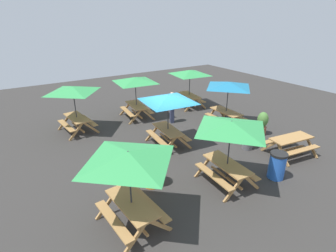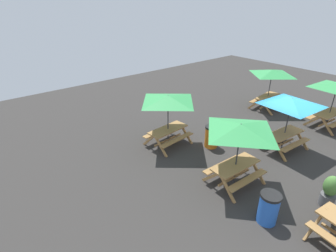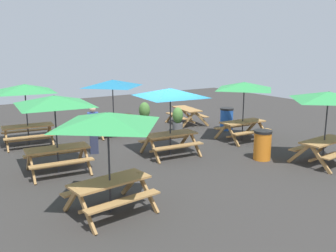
# 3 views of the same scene
# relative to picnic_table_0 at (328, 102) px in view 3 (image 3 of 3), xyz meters

# --- Properties ---
(ground_plane) EXTENTS (29.13, 29.13, 0.00)m
(ground_plane) POSITION_rel_picnic_table_0_xyz_m (3.75, -3.68, -1.99)
(ground_plane) COLOR #33302D
(ground_plane) RESTS_ON ground
(picnic_table_0) EXTENTS (2.15, 2.15, 2.34)m
(picnic_table_0) POSITION_rel_picnic_table_0_xyz_m (0.00, 0.00, 0.00)
(picnic_table_0) COLOR #A87A44
(picnic_table_0) RESTS_ON ground
(picnic_table_1) EXTENTS (2.82, 2.82, 2.34)m
(picnic_table_1) POSITION_rel_picnic_table_0_xyz_m (3.58, -3.41, 0.00)
(picnic_table_1) COLOR #A87A44
(picnic_table_1) RESTS_ON ground
(picnic_table_2) EXTENTS (2.11, 2.11, 2.34)m
(picnic_table_2) POSITION_rel_picnic_table_0_xyz_m (0.08, -3.55, 0.00)
(picnic_table_2) COLOR #A87A44
(picnic_table_2) RESTS_ON ground
(picnic_table_3) EXTENTS (1.74, 1.97, 0.81)m
(picnic_table_3) POSITION_rel_picnic_table_0_xyz_m (0.16, -7.19, -1.43)
(picnic_table_3) COLOR #A87A44
(picnic_table_3) RESTS_ON ground
(picnic_table_4) EXTENTS (2.81, 2.81, 2.34)m
(picnic_table_4) POSITION_rel_picnic_table_0_xyz_m (7.33, -7.35, 0.00)
(picnic_table_4) COLOR #A87A44
(picnic_table_4) RESTS_ON ground
(picnic_table_5) EXTENTS (2.03, 2.03, 2.34)m
(picnic_table_5) POSITION_rel_picnic_table_0_xyz_m (3.92, -7.20, 0.00)
(picnic_table_5) COLOR #A87A44
(picnic_table_5) RESTS_ON ground
(picnic_table_6) EXTENTS (2.82, 2.82, 2.34)m
(picnic_table_6) POSITION_rel_picnic_table_0_xyz_m (7.33, -3.72, 0.00)
(picnic_table_6) COLOR #A87A44
(picnic_table_6) RESTS_ON ground
(picnic_table_7) EXTENTS (2.20, 2.20, 2.34)m
(picnic_table_7) POSITION_rel_picnic_table_0_xyz_m (7.17, -0.42, 0.00)
(picnic_table_7) COLOR #A87A44
(picnic_table_7) RESTS_ON ground
(trash_bin_blue) EXTENTS (0.59, 0.59, 0.98)m
(trash_bin_blue) POSITION_rel_picnic_table_0_xyz_m (-0.63, -5.27, -1.49)
(trash_bin_blue) COLOR blue
(trash_bin_blue) RESTS_ON ground
(trash_bin_orange) EXTENTS (0.59, 0.59, 0.98)m
(trash_bin_orange) POSITION_rel_picnic_table_0_xyz_m (1.33, -1.34, -1.49)
(trash_bin_orange) COLOR orange
(trash_bin_orange) RESTS_ON ground
(potted_plant_0) EXTENTS (0.51, 0.51, 1.14)m
(potted_plant_0) POSITION_rel_picnic_table_0_xyz_m (2.09, -7.80, -1.38)
(potted_plant_0) COLOR #935138
(potted_plant_0) RESTS_ON ground
(potted_plant_1) EXTENTS (0.46, 0.46, 1.08)m
(potted_plant_1) POSITION_rel_picnic_table_0_xyz_m (1.42, -6.10, -1.44)
(potted_plant_1) COLOR #59595B
(potted_plant_1) RESTS_ON ground
(person_standing) EXTENTS (0.41, 0.32, 1.67)m
(person_standing) POSITION_rel_picnic_table_0_xyz_m (5.69, -5.00, -1.10)
(person_standing) COLOR #2D334C
(person_standing) RESTS_ON ground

